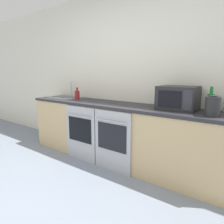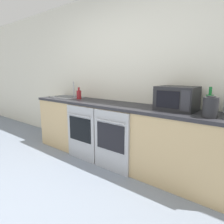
{
  "view_description": "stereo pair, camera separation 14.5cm",
  "coord_description": "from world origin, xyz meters",
  "px_view_note": "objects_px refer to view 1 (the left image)",
  "views": [
    {
      "loc": [
        1.69,
        -0.71,
        1.33
      ],
      "look_at": [
        -0.07,
        1.68,
        0.76
      ],
      "focal_mm": 32.0,
      "sensor_mm": 36.0,
      "label": 1
    },
    {
      "loc": [
        1.8,
        -0.62,
        1.33
      ],
      "look_at": [
        -0.07,
        1.68,
        0.76
      ],
      "focal_mm": 32.0,
      "sensor_mm": 36.0,
      "label": 2
    }
  ],
  "objects_px": {
    "sink": "(65,97)",
    "oven_right": "(112,141)",
    "bottle_green": "(210,103)",
    "kettle": "(213,106)",
    "bottle_red": "(77,95)",
    "microwave": "(178,98)",
    "oven_left": "(81,133)"
  },
  "relations": [
    {
      "from": "sink",
      "to": "oven_right",
      "type": "bearing_deg",
      "value": -15.02
    },
    {
      "from": "bottle_green",
      "to": "microwave",
      "type": "bearing_deg",
      "value": 177.66
    },
    {
      "from": "microwave",
      "to": "kettle",
      "type": "xyz_separation_m",
      "value": [
        0.43,
        -0.2,
        -0.04
      ]
    },
    {
      "from": "oven_left",
      "to": "kettle",
      "type": "distance_m",
      "value": 1.86
    },
    {
      "from": "microwave",
      "to": "sink",
      "type": "distance_m",
      "value": 2.07
    },
    {
      "from": "microwave",
      "to": "sink",
      "type": "bearing_deg",
      "value": -179.55
    },
    {
      "from": "bottle_red",
      "to": "bottle_green",
      "type": "height_order",
      "value": "bottle_green"
    },
    {
      "from": "microwave",
      "to": "bottle_green",
      "type": "xyz_separation_m",
      "value": [
        0.37,
        -0.02,
        -0.03
      ]
    },
    {
      "from": "oven_right",
      "to": "bottle_green",
      "type": "distance_m",
      "value": 1.29
    },
    {
      "from": "oven_right",
      "to": "microwave",
      "type": "xyz_separation_m",
      "value": [
        0.73,
        0.38,
        0.61
      ]
    },
    {
      "from": "microwave",
      "to": "kettle",
      "type": "height_order",
      "value": "microwave"
    },
    {
      "from": "oven_right",
      "to": "bottle_green",
      "type": "height_order",
      "value": "bottle_green"
    },
    {
      "from": "bottle_green",
      "to": "kettle",
      "type": "height_order",
      "value": "bottle_green"
    },
    {
      "from": "bottle_red",
      "to": "kettle",
      "type": "height_order",
      "value": "kettle"
    },
    {
      "from": "oven_right",
      "to": "sink",
      "type": "distance_m",
      "value": 1.47
    },
    {
      "from": "oven_right",
      "to": "bottle_green",
      "type": "bearing_deg",
      "value": 18.12
    },
    {
      "from": "bottle_red",
      "to": "sink",
      "type": "xyz_separation_m",
      "value": [
        -0.33,
        0.02,
        -0.06
      ]
    },
    {
      "from": "bottle_red",
      "to": "sink",
      "type": "height_order",
      "value": "sink"
    },
    {
      "from": "oven_left",
      "to": "bottle_red",
      "type": "bearing_deg",
      "value": 139.61
    },
    {
      "from": "oven_left",
      "to": "kettle",
      "type": "relative_size",
      "value": 3.84
    },
    {
      "from": "microwave",
      "to": "kettle",
      "type": "bearing_deg",
      "value": -24.89
    },
    {
      "from": "oven_left",
      "to": "bottle_green",
      "type": "relative_size",
      "value": 2.82
    },
    {
      "from": "microwave",
      "to": "bottle_green",
      "type": "relative_size",
      "value": 1.54
    },
    {
      "from": "bottle_green",
      "to": "sink",
      "type": "height_order",
      "value": "bottle_green"
    },
    {
      "from": "bottle_green",
      "to": "kettle",
      "type": "bearing_deg",
      "value": -72.73
    },
    {
      "from": "microwave",
      "to": "bottle_green",
      "type": "distance_m",
      "value": 0.37
    },
    {
      "from": "oven_left",
      "to": "microwave",
      "type": "distance_m",
      "value": 1.51
    },
    {
      "from": "bottle_red",
      "to": "sink",
      "type": "bearing_deg",
      "value": 176.86
    },
    {
      "from": "microwave",
      "to": "bottle_red",
      "type": "relative_size",
      "value": 2.27
    },
    {
      "from": "oven_right",
      "to": "bottle_green",
      "type": "relative_size",
      "value": 2.82
    },
    {
      "from": "oven_left",
      "to": "bottle_red",
      "type": "distance_m",
      "value": 0.76
    },
    {
      "from": "oven_right",
      "to": "microwave",
      "type": "distance_m",
      "value": 1.02
    }
  ]
}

